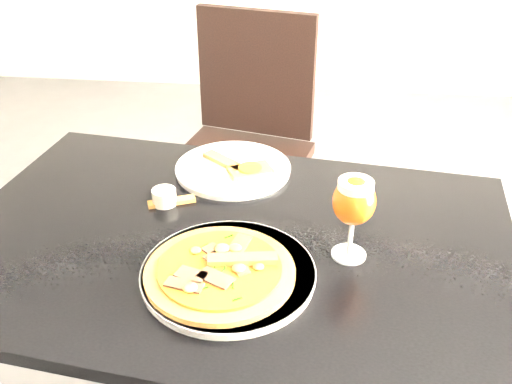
# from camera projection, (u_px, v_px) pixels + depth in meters

# --- Properties ---
(dining_table) EXTENTS (1.29, 0.94, 0.75)m
(dining_table) POSITION_uv_depth(u_px,v_px,m) (230.00, 270.00, 1.27)
(dining_table) COLOR black
(dining_table) RESTS_ON ground
(chair_far) EXTENTS (0.55, 0.55, 0.99)m
(chair_far) POSITION_uv_depth(u_px,v_px,m) (244.00, 143.00, 2.07)
(chair_far) COLOR black
(chair_far) RESTS_ON ground
(plate_main) EXTENTS (0.35, 0.35, 0.02)m
(plate_main) POSITION_uv_depth(u_px,v_px,m) (228.00, 274.00, 1.10)
(plate_main) COLOR white
(plate_main) RESTS_ON dining_table
(pizza) EXTENTS (0.29, 0.29, 0.03)m
(pizza) POSITION_uv_depth(u_px,v_px,m) (221.00, 270.00, 1.08)
(pizza) COLOR brown
(pizza) RESTS_ON plate_main
(plate_second) EXTENTS (0.34, 0.34, 0.02)m
(plate_second) POSITION_uv_depth(u_px,v_px,m) (233.00, 169.00, 1.46)
(plate_second) COLOR white
(plate_second) RESTS_ON dining_table
(crust_scraps) EXTENTS (0.20, 0.15, 0.01)m
(crust_scraps) POSITION_uv_depth(u_px,v_px,m) (241.00, 167.00, 1.44)
(crust_scraps) COLOR brown
(crust_scraps) RESTS_ON plate_second
(loose_crust) EXTENTS (0.11, 0.07, 0.01)m
(loose_crust) POSITION_uv_depth(u_px,v_px,m) (172.00, 201.00, 1.34)
(loose_crust) COLOR brown
(loose_crust) RESTS_ON dining_table
(sauce_cup) EXTENTS (0.06, 0.06, 0.04)m
(sauce_cup) POSITION_uv_depth(u_px,v_px,m) (164.00, 196.00, 1.33)
(sauce_cup) COLOR beige
(sauce_cup) RESTS_ON dining_table
(beer_glass) EXTENTS (0.09, 0.09, 0.18)m
(beer_glass) POSITION_uv_depth(u_px,v_px,m) (354.00, 202.00, 1.10)
(beer_glass) COLOR silver
(beer_glass) RESTS_ON dining_table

